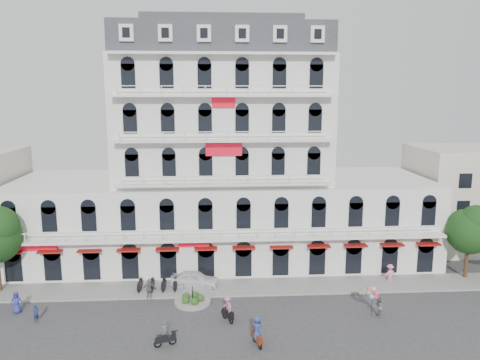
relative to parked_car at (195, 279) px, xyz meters
name	(u,v)px	position (x,y,z in m)	size (l,w,h in m)	color
ground	(229,337)	(2.91, -9.50, -0.78)	(120.00, 120.00, 0.00)	#38383A
sidewalk	(226,288)	(2.91, -0.50, -0.70)	(53.00, 4.00, 0.16)	gray
main_building	(223,170)	(2.91, 8.50, 9.18)	(45.00, 15.00, 25.80)	silver
flank_building_east	(473,197)	(32.91, 10.50, 5.22)	(14.00, 10.00, 12.00)	beige
traffic_island	(193,300)	(-0.09, -3.50, -0.53)	(3.20, 3.20, 1.60)	gray
parked_scooter_row	(158,291)	(-3.44, -0.70, -0.78)	(4.40, 1.80, 1.10)	black
tree_east_inner	(470,228)	(26.96, 0.48, 4.43)	(4.40, 4.37, 7.57)	#382314
parked_car	(195,279)	(0.00, 0.00, 0.00)	(1.85, 4.61, 1.57)	white
rider_west	(165,335)	(-1.81, -10.53, 0.06)	(1.65, 0.81, 1.97)	black
rider_east	(257,331)	(4.92, -10.86, 0.39)	(0.82, 1.66, 2.32)	maroon
rider_center	(228,308)	(2.89, -6.96, 0.34)	(1.06, 1.55, 2.14)	black
pedestrian_left	(16,302)	(-14.76, -4.51, 0.17)	(0.93, 0.61, 1.91)	navy
pedestrian_mid	(149,289)	(-3.98, -2.44, 0.18)	(1.13, 0.47, 1.93)	#5C5C63
pedestrian_right	(390,273)	(19.00, 0.00, 0.14)	(1.19, 0.68, 1.84)	pink
pedestrian_far	(36,314)	(-12.55, -6.28, -0.02)	(0.56, 0.37, 1.54)	navy
balloon_vendor	(376,302)	(15.15, -6.95, 0.47)	(1.42, 1.34, 2.45)	slate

